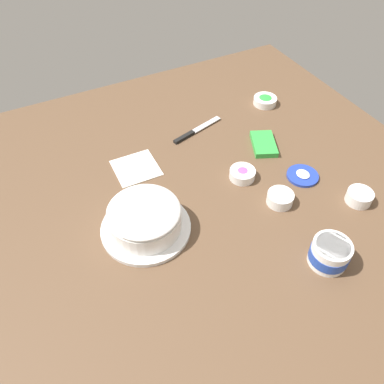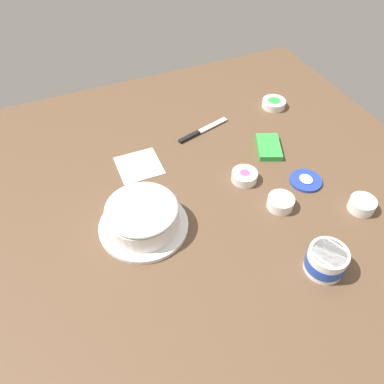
{
  "view_description": "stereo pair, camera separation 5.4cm",
  "coord_description": "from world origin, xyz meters",
  "px_view_note": "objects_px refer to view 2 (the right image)",
  "views": [
    {
      "loc": [
        0.78,
        -0.49,
        0.94
      ],
      "look_at": [
        0.03,
        -0.1,
        0.04
      ],
      "focal_mm": 36.11,
      "sensor_mm": 36.0,
      "label": 1
    },
    {
      "loc": [
        0.81,
        -0.44,
        0.94
      ],
      "look_at": [
        0.03,
        -0.1,
        0.04
      ],
      "focal_mm": 36.11,
      "sensor_mm": 36.0,
      "label": 2
    }
  ],
  "objects_px": {
    "sprinkle_bowl_green": "(274,103)",
    "sprinkle_bowl_orange": "(281,202)",
    "spreading_knife": "(199,132)",
    "candy_box_lower": "(269,147)",
    "sprinkle_bowl_blue": "(362,204)",
    "frosted_cake": "(143,217)",
    "sprinkle_bowl_rainbow": "(244,176)",
    "frosting_tub": "(326,260)",
    "paper_napkin": "(139,165)",
    "frosting_tub_lid": "(306,180)"
  },
  "relations": [
    {
      "from": "frosted_cake",
      "to": "paper_napkin",
      "type": "distance_m",
      "value": 0.28
    },
    {
      "from": "spreading_knife",
      "to": "candy_box_lower",
      "type": "relative_size",
      "value": 1.69
    },
    {
      "from": "sprinkle_bowl_blue",
      "to": "sprinkle_bowl_rainbow",
      "type": "bearing_deg",
      "value": -133.78
    },
    {
      "from": "frosted_cake",
      "to": "sprinkle_bowl_orange",
      "type": "relative_size",
      "value": 3.22
    },
    {
      "from": "frosting_tub",
      "to": "candy_box_lower",
      "type": "height_order",
      "value": "frosting_tub"
    },
    {
      "from": "sprinkle_bowl_orange",
      "to": "candy_box_lower",
      "type": "height_order",
      "value": "sprinkle_bowl_orange"
    },
    {
      "from": "sprinkle_bowl_green",
      "to": "paper_napkin",
      "type": "height_order",
      "value": "sprinkle_bowl_green"
    },
    {
      "from": "frosting_tub_lid",
      "to": "spreading_knife",
      "type": "height_order",
      "value": "frosting_tub_lid"
    },
    {
      "from": "frosted_cake",
      "to": "candy_box_lower",
      "type": "bearing_deg",
      "value": 106.91
    },
    {
      "from": "frosting_tub_lid",
      "to": "spreading_knife",
      "type": "relative_size",
      "value": 0.47
    },
    {
      "from": "frosted_cake",
      "to": "spreading_knife",
      "type": "relative_size",
      "value": 1.18
    },
    {
      "from": "sprinkle_bowl_green",
      "to": "sprinkle_bowl_orange",
      "type": "distance_m",
      "value": 0.57
    },
    {
      "from": "frosting_tub_lid",
      "to": "paper_napkin",
      "type": "bearing_deg",
      "value": -121.33
    },
    {
      "from": "spreading_knife",
      "to": "candy_box_lower",
      "type": "bearing_deg",
      "value": 46.1
    },
    {
      "from": "spreading_knife",
      "to": "sprinkle_bowl_blue",
      "type": "relative_size",
      "value": 2.81
    },
    {
      "from": "sprinkle_bowl_orange",
      "to": "frosting_tub_lid",
      "type": "bearing_deg",
      "value": 113.18
    },
    {
      "from": "frosted_cake",
      "to": "candy_box_lower",
      "type": "height_order",
      "value": "frosted_cake"
    },
    {
      "from": "paper_napkin",
      "to": "frosting_tub",
      "type": "bearing_deg",
      "value": 29.17
    },
    {
      "from": "sprinkle_bowl_blue",
      "to": "paper_napkin",
      "type": "distance_m",
      "value": 0.76
    },
    {
      "from": "frosting_tub",
      "to": "candy_box_lower",
      "type": "distance_m",
      "value": 0.52
    },
    {
      "from": "sprinkle_bowl_orange",
      "to": "paper_napkin",
      "type": "distance_m",
      "value": 0.51
    },
    {
      "from": "frosting_tub",
      "to": "spreading_knife",
      "type": "distance_m",
      "value": 0.7
    },
    {
      "from": "paper_napkin",
      "to": "sprinkle_bowl_rainbow",
      "type": "bearing_deg",
      "value": 55.79
    },
    {
      "from": "spreading_knife",
      "to": "sprinkle_bowl_rainbow",
      "type": "height_order",
      "value": "sprinkle_bowl_rainbow"
    },
    {
      "from": "sprinkle_bowl_rainbow",
      "to": "paper_napkin",
      "type": "height_order",
      "value": "sprinkle_bowl_rainbow"
    },
    {
      "from": "frosting_tub_lid",
      "to": "spreading_knife",
      "type": "bearing_deg",
      "value": -150.04
    },
    {
      "from": "spreading_knife",
      "to": "candy_box_lower",
      "type": "distance_m",
      "value": 0.28
    },
    {
      "from": "frosting_tub",
      "to": "paper_napkin",
      "type": "bearing_deg",
      "value": -150.83
    },
    {
      "from": "frosting_tub_lid",
      "to": "sprinkle_bowl_blue",
      "type": "relative_size",
      "value": 1.32
    },
    {
      "from": "frosted_cake",
      "to": "paper_napkin",
      "type": "height_order",
      "value": "frosted_cake"
    },
    {
      "from": "sprinkle_bowl_rainbow",
      "to": "candy_box_lower",
      "type": "bearing_deg",
      "value": 123.26
    },
    {
      "from": "frosting_tub",
      "to": "frosting_tub_lid",
      "type": "height_order",
      "value": "frosting_tub"
    },
    {
      "from": "frosting_tub_lid",
      "to": "sprinkle_bowl_blue",
      "type": "distance_m",
      "value": 0.2
    },
    {
      "from": "sprinkle_bowl_orange",
      "to": "sprinkle_bowl_blue",
      "type": "height_order",
      "value": "sprinkle_bowl_blue"
    },
    {
      "from": "frosting_tub_lid",
      "to": "paper_napkin",
      "type": "height_order",
      "value": "frosting_tub_lid"
    },
    {
      "from": "sprinkle_bowl_blue",
      "to": "candy_box_lower",
      "type": "xyz_separation_m",
      "value": [
        -0.37,
        -0.12,
        -0.01
      ]
    },
    {
      "from": "frosting_tub",
      "to": "sprinkle_bowl_blue",
      "type": "height_order",
      "value": "frosting_tub"
    },
    {
      "from": "frosting_tub_lid",
      "to": "sprinkle_bowl_green",
      "type": "distance_m",
      "value": 0.45
    },
    {
      "from": "sprinkle_bowl_orange",
      "to": "sprinkle_bowl_rainbow",
      "type": "bearing_deg",
      "value": -163.28
    },
    {
      "from": "spreading_knife",
      "to": "paper_napkin",
      "type": "distance_m",
      "value": 0.29
    },
    {
      "from": "sprinkle_bowl_rainbow",
      "to": "frosting_tub",
      "type": "bearing_deg",
      "value": 4.47
    },
    {
      "from": "frosting_tub",
      "to": "spreading_knife",
      "type": "bearing_deg",
      "value": -174.48
    },
    {
      "from": "frosting_tub",
      "to": "sprinkle_bowl_orange",
      "type": "bearing_deg",
      "value": 176.56
    },
    {
      "from": "spreading_knife",
      "to": "sprinkle_bowl_rainbow",
      "type": "relative_size",
      "value": 2.62
    },
    {
      "from": "spreading_knife",
      "to": "paper_napkin",
      "type": "xyz_separation_m",
      "value": [
        0.09,
        -0.27,
        -0.0
      ]
    },
    {
      "from": "frosted_cake",
      "to": "spreading_knife",
      "type": "height_order",
      "value": "frosted_cake"
    },
    {
      "from": "sprinkle_bowl_green",
      "to": "sprinkle_bowl_rainbow",
      "type": "bearing_deg",
      "value": -44.06
    },
    {
      "from": "sprinkle_bowl_rainbow",
      "to": "paper_napkin",
      "type": "distance_m",
      "value": 0.37
    },
    {
      "from": "sprinkle_bowl_blue",
      "to": "frosted_cake",
      "type": "bearing_deg",
      "value": -107.39
    },
    {
      "from": "frosted_cake",
      "to": "paper_napkin",
      "type": "bearing_deg",
      "value": 164.95
    }
  ]
}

